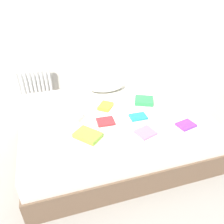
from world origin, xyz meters
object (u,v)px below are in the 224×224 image
Objects in this scene: textbook_lime at (88,135)px; textbook_white at (74,117)px; bed at (113,131)px; textbook_yellow at (106,106)px; radiator at (35,87)px; textbook_red at (105,122)px; textbook_green at (144,101)px; textbook_pink at (146,133)px; pillow at (106,85)px; textbook_purple at (186,125)px; textbook_teal at (138,117)px.

textbook_white is at bearing 152.02° from textbook_lime.
textbook_yellow is (-0.05, 0.13, 0.27)m from bed.
textbook_red is (0.70, -1.35, 0.15)m from radiator.
textbook_pink is at bearing -87.54° from textbook_green.
pillow is 2.71× the size of textbook_red.
bed is 1.46m from radiator.
bed is at bearing 132.86° from textbook_purple.
textbook_yellow is (-0.24, 0.56, 0.01)m from textbook_pink.
pillow is at bearing 103.02° from textbook_teal.
radiator is 3.10× the size of textbook_teal.
textbook_lime is 0.60m from textbook_teal.
pillow is 2.74× the size of textbook_purple.
radiator is 1.14m from pillow.
textbook_pink is 0.97× the size of textbook_red.
pillow is 1.13m from textbook_purple.
textbook_yellow is at bearing -106.99° from pillow.
textbook_green is at bearing 45.88° from textbook_white.
textbook_lime reaches higher than textbook_yellow.
bed is at bearing -55.32° from radiator.
textbook_teal is (0.15, -0.70, -0.06)m from pillow.
textbook_green reaches higher than textbook_purple.
bed is at bearing 96.91° from textbook_pink.
radiator is (-0.83, 1.20, 0.11)m from bed.
textbook_teal is 1.02× the size of textbook_yellow.
bed is 11.38× the size of textbook_red.
textbook_white is (-0.43, 0.01, 0.28)m from bed.
textbook_purple reaches higher than bed.
textbook_teal is at bearing -99.66° from textbook_green.
textbook_purple is at bearing -92.02° from textbook_yellow.
textbook_pink is at bearing -96.68° from textbook_teal.
radiator is at bearing 147.37° from textbook_white.
radiator reaches higher than textbook_yellow.
textbook_red is at bearing -62.51° from radiator.
radiator is at bearing 120.52° from textbook_red.
bed is at bearing -97.63° from pillow.
textbook_pink is 0.96× the size of textbook_white.
radiator reaches higher than textbook_teal.
textbook_red and textbook_teal have the same top height.
bed is 0.63m from pillow.
textbook_teal is 0.99× the size of textbook_white.
textbook_teal is at bearing 24.28° from textbook_white.
textbook_teal is (0.23, -0.16, 0.26)m from bed.
pillow is at bearing 20.67° from textbook_yellow.
bed is at bearing 91.23° from textbook_lime.
textbook_pink is 0.43m from textbook_red.
bed is 0.81m from textbook_purple.
textbook_red is 1.00× the size of textbook_teal.
textbook_red is (-0.13, -0.15, 0.26)m from bed.
textbook_green is at bearing 15.29° from bed.
textbook_lime is 1.41× the size of textbook_yellow.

